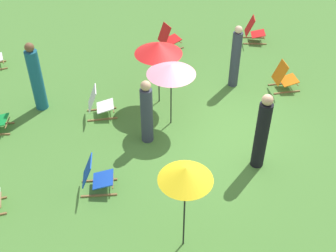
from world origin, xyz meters
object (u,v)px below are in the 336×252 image
object	(u,v)px
person_1	(235,58)
person_0	(147,113)
deckchair_11	(284,78)
person_3	(262,133)
deckchair_6	(168,38)
person_2	(36,78)
umbrella_1	(171,69)
umbrella_0	(158,48)
umbrella_2	(186,174)
deckchair_8	(95,176)
deckchair_5	(99,103)
deckchair_4	(254,31)

from	to	relation	value
person_1	person_0	bearing A→B (deg)	-62.28
deckchair_11	person_3	size ratio (longest dim) A/B	0.44
deckchair_6	person_2	xyz separation A→B (m)	(-2.39, 3.95, 0.54)
umbrella_1	umbrella_0	bearing A→B (deg)	6.04
umbrella_2	deckchair_8	bearing A→B (deg)	39.72
deckchair_5	deckchair_11	world-z (taller)	same
deckchair_8	umbrella_1	xyz separation A→B (m)	(1.87, -2.04, 1.21)
umbrella_2	person_3	xyz separation A→B (m)	(1.74, -2.15, -0.93)
deckchair_6	person_2	distance (m)	4.65
deckchair_8	deckchair_11	xyz separation A→B (m)	(2.69, -5.43, 0.00)
person_2	person_3	bearing A→B (deg)	-70.64
umbrella_1	umbrella_2	distance (m)	3.69
umbrella_0	umbrella_1	world-z (taller)	umbrella_0
umbrella_2	deckchair_11	bearing A→B (deg)	-41.66
deckchair_8	umbrella_0	world-z (taller)	umbrella_0
deckchair_4	deckchair_5	size ratio (longest dim) A/B	1.03
deckchair_11	umbrella_1	size ratio (longest dim) A/B	0.49
deckchair_6	umbrella_1	xyz separation A→B (m)	(-3.76, 0.76, 1.21)
deckchair_11	deckchair_6	bearing A→B (deg)	43.69
deckchair_8	umbrella_0	size ratio (longest dim) A/B	0.47
deckchair_8	person_1	bearing A→B (deg)	-44.68
deckchair_6	deckchair_4	bearing A→B (deg)	-109.42
deckchair_5	umbrella_1	world-z (taller)	umbrella_1
deckchair_11	person_1	distance (m)	1.47
deckchair_6	person_3	xyz separation A→B (m)	(-5.65, -0.81, 0.56)
umbrella_0	person_0	distance (m)	1.80
umbrella_1	person_2	bearing A→B (deg)	66.66
deckchair_6	umbrella_2	distance (m)	7.66
umbrella_0	deckchair_11	bearing A→B (deg)	-92.59
deckchair_4	umbrella_0	size ratio (longest dim) A/B	0.48
umbrella_1	person_2	world-z (taller)	person_2
umbrella_2	deckchair_6	bearing A→B (deg)	-10.28
deckchair_11	deckchair_5	bearing A→B (deg)	93.26
person_1	person_2	bearing A→B (deg)	-96.21
umbrella_0	person_1	bearing A→B (deg)	-81.26
person_0	deckchair_4	bearing A→B (deg)	-38.81
deckchair_6	deckchair_8	distance (m)	6.29
deckchair_5	deckchair_11	size ratio (longest dim) A/B	1.00
umbrella_1	person_1	xyz separation A→B (m)	(1.32, -2.10, -0.70)
deckchair_5	deckchair_11	distance (m)	5.11
deckchair_8	deckchair_11	distance (m)	6.06
person_1	umbrella_1	bearing A→B (deg)	-63.43
umbrella_2	person_0	size ratio (longest dim) A/B	1.19
deckchair_8	umbrella_2	world-z (taller)	umbrella_2
deckchair_4	deckchair_5	distance (m)	6.06
deckchair_8	person_2	distance (m)	3.48
person_3	person_0	bearing A→B (deg)	19.02
deckchair_11	umbrella_0	size ratio (longest dim) A/B	0.47
person_1	person_3	size ratio (longest dim) A/B	0.95
umbrella_0	person_2	world-z (taller)	person_2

